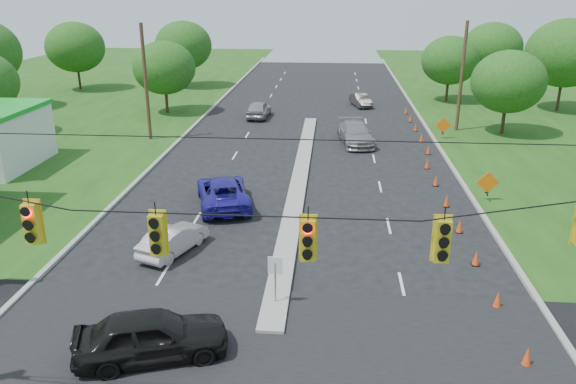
{
  "coord_description": "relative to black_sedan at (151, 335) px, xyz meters",
  "views": [
    {
      "loc": [
        1.99,
        -12.61,
        11.45
      ],
      "look_at": [
        0.08,
        11.01,
        2.8
      ],
      "focal_mm": 35.0,
      "sensor_mm": 36.0,
      "label": 1
    }
  ],
  "objects": [
    {
      "name": "curb_left",
      "position": [
        -6.42,
        27.53,
        -0.84
      ],
      "size": [
        0.25,
        110.0,
        0.16
      ],
      "primitive_type": "cube",
      "color": "gray",
      "rests_on": "ground"
    },
    {
      "name": "curb_right",
      "position": [
        13.78,
        27.53,
        -0.84
      ],
      "size": [
        0.25,
        110.0,
        0.16
      ],
      "primitive_type": "cube",
      "color": "gray",
      "rests_on": "ground"
    },
    {
      "name": "median",
      "position": [
        3.68,
        18.53,
        -0.84
      ],
      "size": [
        1.0,
        34.0,
        0.18
      ],
      "primitive_type": "cube",
      "color": "gray",
      "rests_on": "ground"
    },
    {
      "name": "median_sign",
      "position": [
        3.68,
        3.53,
        0.62
      ],
      "size": [
        0.55,
        0.06,
        2.05
      ],
      "color": "gray",
      "rests_on": "ground"
    },
    {
      "name": "signal_span",
      "position": [
        3.63,
        -3.47,
        4.13
      ],
      "size": [
        25.6,
        0.32,
        9.0
      ],
      "color": "#422D1C",
      "rests_on": "ground"
    },
    {
      "name": "utility_pole_far_left",
      "position": [
        -8.82,
        27.53,
        3.66
      ],
      "size": [
        0.28,
        0.28,
        9.0
      ],
      "primitive_type": "cylinder",
      "color": "#422D1C",
      "rests_on": "ground"
    },
    {
      "name": "utility_pole_far_right",
      "position": [
        16.18,
        32.53,
        3.66
      ],
      "size": [
        0.28,
        0.28,
        9.0
      ],
      "primitive_type": "cylinder",
      "color": "#422D1C",
      "rests_on": "ground"
    },
    {
      "name": "cone_0",
      "position": [
        12.09,
        0.53,
        -0.49
      ],
      "size": [
        0.32,
        0.32,
        0.7
      ],
      "primitive_type": "cone",
      "color": "#EC4515",
      "rests_on": "ground"
    },
    {
      "name": "cone_1",
      "position": [
        12.09,
        4.03,
        -0.49
      ],
      "size": [
        0.32,
        0.32,
        0.7
      ],
      "primitive_type": "cone",
      "color": "#EC4515",
      "rests_on": "ground"
    },
    {
      "name": "cone_2",
      "position": [
        12.09,
        7.53,
        -0.49
      ],
      "size": [
        0.32,
        0.32,
        0.7
      ],
      "primitive_type": "cone",
      "color": "#EC4515",
      "rests_on": "ground"
    },
    {
      "name": "cone_3",
      "position": [
        12.09,
        11.03,
        -0.49
      ],
      "size": [
        0.32,
        0.32,
        0.7
      ],
      "primitive_type": "cone",
      "color": "#EC4515",
      "rests_on": "ground"
    },
    {
      "name": "cone_4",
      "position": [
        12.09,
        14.53,
        -0.49
      ],
      "size": [
        0.32,
        0.32,
        0.7
      ],
      "primitive_type": "cone",
      "color": "#EC4515",
      "rests_on": "ground"
    },
    {
      "name": "cone_5",
      "position": [
        12.09,
        18.03,
        -0.49
      ],
      "size": [
        0.32,
        0.32,
        0.7
      ],
      "primitive_type": "cone",
      "color": "#EC4515",
      "rests_on": "ground"
    },
    {
      "name": "cone_6",
      "position": [
        12.09,
        21.53,
        -0.49
      ],
      "size": [
        0.32,
        0.32,
        0.7
      ],
      "primitive_type": "cone",
      "color": "#EC4515",
      "rests_on": "ground"
    },
    {
      "name": "cone_7",
      "position": [
        12.69,
        25.03,
        -0.49
      ],
      "size": [
        0.32,
        0.32,
        0.7
      ],
      "primitive_type": "cone",
      "color": "#EC4515",
      "rests_on": "ground"
    },
    {
      "name": "cone_8",
      "position": [
        12.69,
        28.53,
        -0.49
      ],
      "size": [
        0.32,
        0.32,
        0.7
      ],
      "primitive_type": "cone",
      "color": "#EC4515",
      "rests_on": "ground"
    },
    {
      "name": "cone_9",
      "position": [
        12.69,
        32.03,
        -0.49
      ],
      "size": [
        0.32,
        0.32,
        0.7
      ],
      "primitive_type": "cone",
      "color": "#EC4515",
      "rests_on": "ground"
    },
    {
      "name": "cone_10",
      "position": [
        12.69,
        35.53,
        -0.49
      ],
      "size": [
        0.32,
        0.32,
        0.7
      ],
      "primitive_type": "cone",
      "color": "#EC4515",
      "rests_on": "ground"
    },
    {
      "name": "cone_11",
      "position": [
        12.69,
        39.03,
        -0.49
      ],
      "size": [
        0.32,
        0.32,
        0.7
      ],
      "primitive_type": "cone",
      "color": "#EC4515",
      "rests_on": "ground"
    },
    {
      "name": "work_sign_1",
      "position": [
        14.48,
        15.53,
        0.25
      ],
      "size": [
        1.27,
        0.58,
        1.37
      ],
      "color": "black",
      "rests_on": "ground"
    },
    {
      "name": "work_sign_2",
      "position": [
        14.48,
        29.53,
        0.25
      ],
      "size": [
        1.27,
        0.58,
        1.37
      ],
      "color": "black",
      "rests_on": "ground"
    },
    {
      "name": "tree_4",
      "position": [
        -24.32,
        49.53,
        4.11
      ],
      "size": [
        6.72,
        6.72,
        7.84
      ],
      "color": "black",
      "rests_on": "ground"
    },
    {
      "name": "tree_5",
      "position": [
        -10.32,
        37.53,
        3.49
      ],
      "size": [
        5.88,
        5.88,
        6.86
      ],
      "color": "black",
      "rests_on": "ground"
    },
    {
      "name": "tree_6",
      "position": [
        -12.32,
        52.53,
        4.11
      ],
      "size": [
        6.72,
        6.72,
        7.84
      ],
      "color": "black",
      "rests_on": "ground"
    },
    {
      "name": "tree_9",
      "position": [
        19.68,
        31.53,
        3.49
      ],
      "size": [
        5.88,
        5.88,
        6.86
      ],
      "color": "black",
      "rests_on": "ground"
    },
    {
      "name": "tree_10",
      "position": [
        27.68,
        41.53,
        4.73
      ],
      "size": [
        7.56,
        7.56,
        8.82
      ],
      "color": "black",
      "rests_on": "ground"
    },
    {
      "name": "tree_11",
      "position": [
        23.68,
        52.53,
        4.11
      ],
      "size": [
        6.72,
        6.72,
        7.84
      ],
      "color": "black",
      "rests_on": "ground"
    },
    {
      "name": "tree_12",
      "position": [
        17.68,
        45.53,
        3.49
      ],
      "size": [
        5.88,
        5.88,
        6.86
      ],
      "color": "black",
      "rests_on": "ground"
    },
    {
      "name": "black_sedan",
      "position": [
        0.0,
        0.0,
        0.0
      ],
      "size": [
        5.32,
        3.42,
        1.68
      ],
      "primitive_type": "imported",
      "rotation": [
        0.0,
        0.0,
        1.89
      ],
      "color": "black",
      "rests_on": "ground"
    },
    {
      "name": "white_sedan",
      "position": [
        -1.43,
        7.73,
        -0.2
      ],
      "size": [
        2.66,
        4.11,
        1.28
      ],
      "primitive_type": "imported",
      "rotation": [
        0.0,
        0.0,
        2.77
      ],
      "color": "beige",
      "rests_on": "ground"
    },
    {
      "name": "blue_pickup",
      "position": [
        -0.27,
        13.73,
        -0.05
      ],
      "size": [
        4.13,
        6.23,
        1.59
      ],
      "primitive_type": "imported",
      "rotation": [
        0.0,
        0.0,
        3.42
      ],
      "color": "#241B95",
      "rests_on": "ground"
    },
    {
      "name": "silver_car_far",
      "position": [
        7.49,
        27.55,
        -0.03
      ],
      "size": [
        3.1,
        5.86,
        1.62
      ],
      "primitive_type": "imported",
      "rotation": [
        0.0,
        0.0,
        0.15
      ],
      "color": "gray",
      "rests_on": "ground"
    },
    {
      "name": "silver_car_oncoming",
      "position": [
        -1.23,
        36.28,
        -0.06
      ],
      "size": [
        2.1,
        4.69,
        1.57
      ],
      "primitive_type": "imported",
      "rotation": [
        0.0,
        0.0,
        3.09
      ],
      "color": "gray",
      "rests_on": "ground"
    },
    {
      "name": "dark_car_receding",
      "position": [
        8.47,
        42.36,
        -0.2
      ],
      "size": [
        2.35,
        4.13,
        1.29
      ],
      "primitive_type": "imported",
      "rotation": [
        0.0,
        0.0,
        0.27
      ],
      "color": "#302C2C",
      "rests_on": "ground"
    }
  ]
}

